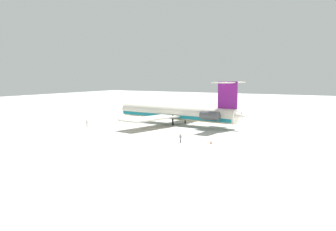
{
  "coord_description": "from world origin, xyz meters",
  "views": [
    {
      "loc": [
        -38.14,
        88.57,
        12.76
      ],
      "look_at": [
        5.29,
        11.64,
        2.66
      ],
      "focal_mm": 37.79,
      "sensor_mm": 36.0,
      "label": 1
    }
  ],
  "objects_px": {
    "ground_crew_near_tail": "(87,122)",
    "ground_crew_portside": "(180,137)",
    "safety_cone_nose": "(211,142)",
    "main_jetliner": "(179,113)",
    "ground_crew_near_nose": "(241,114)",
    "safety_cone_wingtip": "(148,114)"
  },
  "relations": [
    {
      "from": "ground_crew_near_tail",
      "to": "ground_crew_portside",
      "type": "xyz_separation_m",
      "value": [
        -29.72,
        7.02,
        -0.02
      ]
    },
    {
      "from": "ground_crew_portside",
      "to": "safety_cone_nose",
      "type": "relative_size",
      "value": 3.15
    },
    {
      "from": "main_jetliner",
      "to": "ground_crew_near_tail",
      "type": "distance_m",
      "value": 23.47
    },
    {
      "from": "main_jetliner",
      "to": "ground_crew_near_nose",
      "type": "xyz_separation_m",
      "value": [
        -10.07,
        -20.72,
        -1.93
      ]
    },
    {
      "from": "ground_crew_portside",
      "to": "safety_cone_nose",
      "type": "bearing_deg",
      "value": -71.17
    },
    {
      "from": "safety_cone_nose",
      "to": "safety_cone_wingtip",
      "type": "relative_size",
      "value": 1.0
    },
    {
      "from": "main_jetliner",
      "to": "safety_cone_wingtip",
      "type": "bearing_deg",
      "value": -30.88
    },
    {
      "from": "main_jetliner",
      "to": "ground_crew_portside",
      "type": "height_order",
      "value": "main_jetliner"
    },
    {
      "from": "safety_cone_wingtip",
      "to": "ground_crew_near_nose",
      "type": "bearing_deg",
      "value": -166.92
    },
    {
      "from": "ground_crew_near_tail",
      "to": "ground_crew_portside",
      "type": "distance_m",
      "value": 30.53
    },
    {
      "from": "ground_crew_near_nose",
      "to": "safety_cone_nose",
      "type": "distance_m",
      "value": 41.57
    },
    {
      "from": "safety_cone_nose",
      "to": "safety_cone_wingtip",
      "type": "distance_m",
      "value": 49.74
    },
    {
      "from": "main_jetliner",
      "to": "ground_crew_portside",
      "type": "distance_m",
      "value": 25.45
    },
    {
      "from": "main_jetliner",
      "to": "safety_cone_nose",
      "type": "bearing_deg",
      "value": 136.68
    },
    {
      "from": "ground_crew_near_nose",
      "to": "safety_cone_wingtip",
      "type": "bearing_deg",
      "value": -171.36
    },
    {
      "from": "safety_cone_nose",
      "to": "main_jetliner",
      "type": "bearing_deg",
      "value": -49.29
    },
    {
      "from": "ground_crew_portside",
      "to": "safety_cone_wingtip",
      "type": "distance_m",
      "value": 47.64
    },
    {
      "from": "main_jetliner",
      "to": "ground_crew_near_tail",
      "type": "height_order",
      "value": "main_jetliner"
    },
    {
      "from": "ground_crew_near_nose",
      "to": "ground_crew_near_tail",
      "type": "height_order",
      "value": "ground_crew_near_nose"
    },
    {
      "from": "main_jetliner",
      "to": "ground_crew_near_tail",
      "type": "relative_size",
      "value": 21.93
    },
    {
      "from": "main_jetliner",
      "to": "safety_cone_nose",
      "type": "height_order",
      "value": "main_jetliner"
    },
    {
      "from": "safety_cone_nose",
      "to": "ground_crew_portside",
      "type": "bearing_deg",
      "value": 21.9
    }
  ]
}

